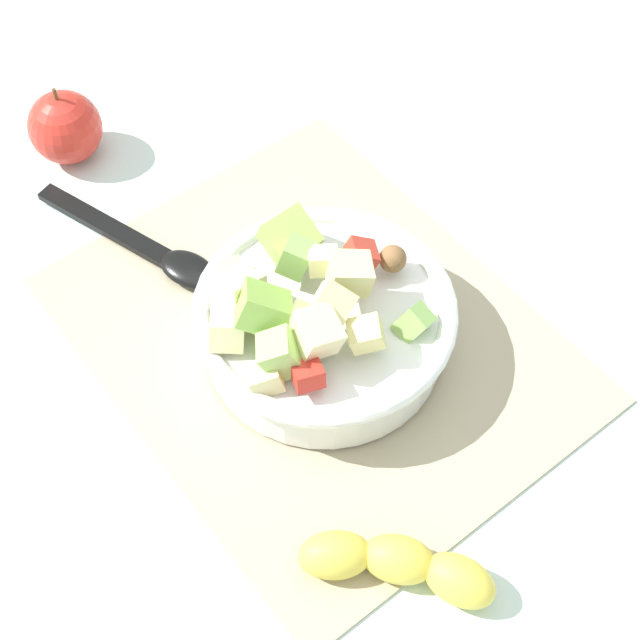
{
  "coord_description": "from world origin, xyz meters",
  "views": [
    {
      "loc": [
        -0.37,
        0.28,
        0.69
      ],
      "look_at": [
        -0.01,
        0.0,
        0.05
      ],
      "focal_mm": 53.41,
      "sensor_mm": 36.0,
      "label": 1
    }
  ],
  "objects_px": {
    "salad_bowl": "(318,323)",
    "serving_spoon": "(154,251)",
    "whole_apple": "(65,127)",
    "banana_whole": "(397,565)"
  },
  "relations": [
    {
      "from": "salad_bowl",
      "to": "serving_spoon",
      "type": "xyz_separation_m",
      "value": [
        0.17,
        0.06,
        -0.03
      ]
    },
    {
      "from": "serving_spoon",
      "to": "whole_apple",
      "type": "xyz_separation_m",
      "value": [
        0.17,
        -0.01,
        0.02
      ]
    },
    {
      "from": "whole_apple",
      "to": "banana_whole",
      "type": "height_order",
      "value": "whole_apple"
    },
    {
      "from": "serving_spoon",
      "to": "whole_apple",
      "type": "relative_size",
      "value": 2.4
    },
    {
      "from": "whole_apple",
      "to": "salad_bowl",
      "type": "bearing_deg",
      "value": -171.79
    },
    {
      "from": "serving_spoon",
      "to": "banana_whole",
      "type": "distance_m",
      "value": 0.37
    },
    {
      "from": "serving_spoon",
      "to": "salad_bowl",
      "type": "bearing_deg",
      "value": -162.11
    },
    {
      "from": "salad_bowl",
      "to": "banana_whole",
      "type": "bearing_deg",
      "value": 158.47
    },
    {
      "from": "banana_whole",
      "to": "whole_apple",
      "type": "bearing_deg",
      "value": -2.87
    },
    {
      "from": "salad_bowl",
      "to": "serving_spoon",
      "type": "bearing_deg",
      "value": 17.89
    }
  ]
}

